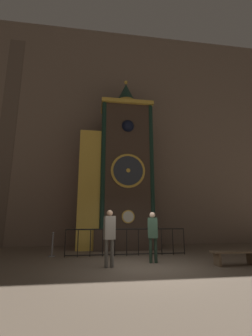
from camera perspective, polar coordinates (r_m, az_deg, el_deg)
name	(u,v)px	position (r m, az deg, el deg)	size (l,w,h in m)	color
ground_plane	(144,268)	(7.53, 4.69, -23.93)	(28.00, 28.00, 0.00)	brown
cathedral_back_wall	(120,129)	(14.15, -1.43, 9.83)	(24.00, 0.32, 13.73)	#7A6656
clock_tower	(119,173)	(11.78, -1.69, -1.15)	(4.02, 1.78, 9.25)	#423328
railing_fence	(127,241)	(9.57, 0.19, -17.96)	(4.90, 0.05, 1.06)	black
visitor_near	(109,232)	(7.41, -4.23, -16.01)	(0.38, 0.29, 1.74)	#58554F
visitor_far	(153,232)	(8.17, 6.81, -15.81)	(0.38, 0.30, 1.69)	#213427
stanchion_post	(52,249)	(9.86, -18.24, -18.88)	(0.28, 0.28, 0.94)	gray
visitor_bench	(234,255)	(8.53, 25.72, -19.27)	(1.46, 0.40, 0.44)	brown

